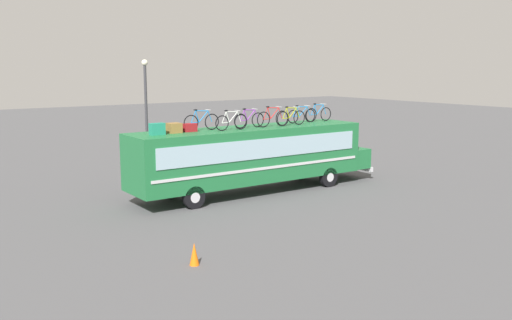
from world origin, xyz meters
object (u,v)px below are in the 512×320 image
at_px(rooftop_bicycle_3, 249,120).
at_px(street_lamp, 146,111).
at_px(bus, 253,154).
at_px(traffic_cone, 194,254).
at_px(luggage_bag_1, 157,129).
at_px(rooftop_bicycle_6, 302,115).
at_px(rooftop_bicycle_7, 318,114).
at_px(rooftop_bicycle_2, 231,122).
at_px(luggage_bag_3, 190,128).
at_px(luggage_bag_2, 174,128).
at_px(rooftop_bicycle_5, 291,117).
at_px(rooftop_bicycle_1, 201,122).
at_px(rooftop_bicycle_4, 273,118).

distance_m(rooftop_bicycle_3, street_lamp, 5.97).
xyz_separation_m(bus, traffic_cone, (-6.95, -6.98, -1.43)).
relative_size(luggage_bag_1, rooftop_bicycle_6, 0.35).
height_order(rooftop_bicycle_3, rooftop_bicycle_7, rooftop_bicycle_7).
xyz_separation_m(rooftop_bicycle_2, rooftop_bicycle_3, (1.17, 0.36, 0.00)).
height_order(luggage_bag_3, rooftop_bicycle_7, rooftop_bicycle_7).
height_order(luggage_bag_1, luggage_bag_2, luggage_bag_1).
height_order(luggage_bag_1, rooftop_bicycle_5, rooftop_bicycle_5).
bearing_deg(rooftop_bicycle_3, traffic_cone, -133.97).
height_order(bus, luggage_bag_3, luggage_bag_3).
relative_size(luggage_bag_3, street_lamp, 0.09).
xyz_separation_m(luggage_bag_2, luggage_bag_3, (0.75, 0.02, -0.03)).
bearing_deg(rooftop_bicycle_3, street_lamp, 115.47).
bearing_deg(street_lamp, rooftop_bicycle_5, -50.13).
bearing_deg(luggage_bag_1, bus, 1.10).
xyz_separation_m(luggage_bag_3, street_lamp, (0.35, 5.18, 0.34)).
height_order(luggage_bag_3, rooftop_bicycle_1, rooftop_bicycle_1).
relative_size(bus, traffic_cone, 18.50).
bearing_deg(rooftop_bicycle_5, luggage_bag_3, 174.42).
xyz_separation_m(luggage_bag_3, rooftop_bicycle_6, (6.30, 0.20, 0.19)).
bearing_deg(luggage_bag_1, rooftop_bicycle_2, -5.35).
height_order(luggage_bag_1, rooftop_bicycle_3, rooftop_bicycle_3).
relative_size(rooftop_bicycle_1, rooftop_bicycle_5, 1.05).
bearing_deg(luggage_bag_2, bus, -1.97).
xyz_separation_m(rooftop_bicycle_2, rooftop_bicycle_5, (3.35, 0.06, 0.01)).
height_order(luggage_bag_1, rooftop_bicycle_6, rooftop_bicycle_6).
xyz_separation_m(rooftop_bicycle_4, traffic_cone, (-7.85, -6.71, -3.07)).
distance_m(luggage_bag_2, rooftop_bicycle_7, 8.17).
distance_m(rooftop_bicycle_3, rooftop_bicycle_7, 4.52).
bearing_deg(rooftop_bicycle_1, luggage_bag_3, -174.92).
height_order(rooftop_bicycle_2, rooftop_bicycle_6, rooftop_bicycle_2).
bearing_deg(bus, rooftop_bicycle_7, 4.94).
distance_m(luggage_bag_3, rooftop_bicycle_6, 6.31).
xyz_separation_m(rooftop_bicycle_3, rooftop_bicycle_7, (4.50, 0.42, 0.01)).
distance_m(rooftop_bicycle_5, rooftop_bicycle_6, 1.39).
bearing_deg(rooftop_bicycle_1, luggage_bag_2, -176.94).
distance_m(bus, rooftop_bicycle_5, 2.53).
distance_m(rooftop_bicycle_3, traffic_cone, 10.10).
bearing_deg(street_lamp, rooftop_bicycle_2, -76.33).
bearing_deg(bus, rooftop_bicycle_1, 175.38).
relative_size(rooftop_bicycle_7, traffic_cone, 2.45).
height_order(luggage_bag_2, street_lamp, street_lamp).
distance_m(luggage_bag_1, rooftop_bicycle_4, 5.70).
bearing_deg(rooftop_bicycle_5, rooftop_bicycle_3, 172.36).
bearing_deg(luggage_bag_2, traffic_cone, -112.99).
relative_size(luggage_bag_1, luggage_bag_3, 1.07).
xyz_separation_m(luggage_bag_3, rooftop_bicycle_5, (5.10, -0.50, 0.20)).
relative_size(rooftop_bicycle_1, rooftop_bicycle_6, 1.00).
distance_m(luggage_bag_1, rooftop_bicycle_1, 2.25).
bearing_deg(bus, rooftop_bicycle_5, -10.21).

